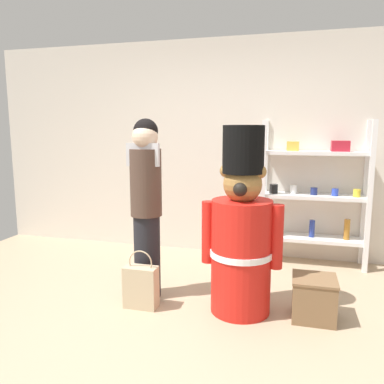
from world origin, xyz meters
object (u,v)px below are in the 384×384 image
(teddy_bear_guard, at_px, (241,235))
(person_shopper, at_px, (146,201))
(shopping_bag, at_px, (141,286))
(merchandise_shelf, at_px, (314,193))
(display_crate, at_px, (314,298))

(teddy_bear_guard, distance_m, person_shopper, 0.90)
(person_shopper, xyz_separation_m, shopping_bag, (0.03, -0.23, -0.70))
(teddy_bear_guard, bearing_deg, person_shopper, 175.14)
(merchandise_shelf, distance_m, teddy_bear_guard, 1.53)
(teddy_bear_guard, relative_size, shopping_bag, 3.06)
(person_shopper, height_order, display_crate, person_shopper)
(shopping_bag, height_order, display_crate, shopping_bag)
(merchandise_shelf, bearing_deg, teddy_bear_guard, -114.44)
(person_shopper, bearing_deg, merchandise_shelf, 41.20)
(merchandise_shelf, bearing_deg, shopping_bag, -133.57)
(display_crate, bearing_deg, shopping_bag, -173.08)
(merchandise_shelf, relative_size, display_crate, 4.67)
(person_shopper, bearing_deg, shopping_bag, -82.76)
(merchandise_shelf, relative_size, shopping_bag, 3.20)
(display_crate, bearing_deg, person_shopper, 177.72)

